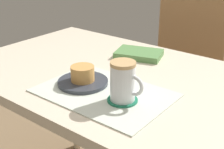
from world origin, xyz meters
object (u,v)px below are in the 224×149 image
pastry_plate (83,82)px  coffee_mug (123,81)px  pastry (83,73)px  dining_table (134,100)px  wooden_chair (181,72)px  small_book (139,54)px

pastry_plate → coffee_mug: 0.18m
pastry_plate → pastry: pastry is taller
pastry_plate → pastry: 0.03m
dining_table → pastry_plate: (-0.11, -0.14, 0.09)m
wooden_chair → pastry_plate: (0.04, -0.83, 0.25)m
pastry → small_book: pastry is taller
wooden_chair → pastry: bearing=86.6°
pastry_plate → coffee_mug: bearing=-4.8°
pastry_plate → coffee_mug: size_ratio=1.40×
wooden_chair → pastry: wooden_chair is taller
dining_table → small_book: (-0.11, 0.19, 0.09)m
pastry → small_book: 0.34m
coffee_mug → wooden_chair: bearing=104.1°
dining_table → pastry_plate: bearing=-126.9°
dining_table → coffee_mug: bearing=-67.0°
wooden_chair → coffee_mug: 0.92m
dining_table → wooden_chair: bearing=102.0°
pastry_plate → dining_table: bearing=53.1°
small_book → pastry_plate: bearing=-106.9°
dining_table → pastry: size_ratio=17.15×
pastry_plate → pastry: (-0.00, 0.00, 0.03)m
wooden_chair → pastry_plate: wooden_chair is taller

